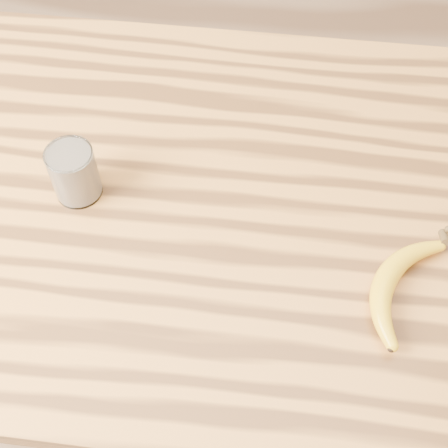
# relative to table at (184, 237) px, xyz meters

# --- Properties ---
(table) EXTENTS (1.20, 0.80, 0.90)m
(table) POSITION_rel_table_xyz_m (0.00, 0.00, 0.00)
(table) COLOR #B87330
(table) RESTS_ON ground
(smoothie_glass) EXTENTS (0.07, 0.07, 0.09)m
(smoothie_glass) POSITION_rel_table_xyz_m (-0.16, -0.02, 0.18)
(smoothie_glass) COLOR white
(smoothie_glass) RESTS_ON table
(banana) EXTENTS (0.20, 0.29, 0.03)m
(banana) POSITION_rel_table_xyz_m (0.32, -0.13, 0.15)
(banana) COLOR gold
(banana) RESTS_ON table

